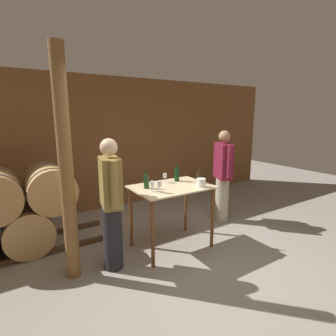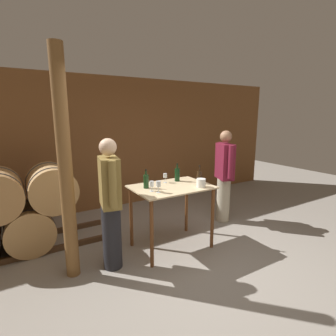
{
  "view_description": "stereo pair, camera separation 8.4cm",
  "coord_description": "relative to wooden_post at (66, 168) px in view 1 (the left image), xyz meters",
  "views": [
    {
      "loc": [
        -2.01,
        -2.23,
        1.95
      ],
      "look_at": [
        -0.04,
        0.91,
        1.19
      ],
      "focal_mm": 28.0,
      "sensor_mm": 36.0,
      "label": 1
    },
    {
      "loc": [
        -1.94,
        -2.27,
        1.95
      ],
      "look_at": [
        -0.04,
        0.91,
        1.19
      ],
      "focal_mm": 28.0,
      "sensor_mm": 36.0,
      "label": 2
    }
  ],
  "objects": [
    {
      "name": "ground_plane",
      "position": [
        1.45,
        -0.84,
        -1.35
      ],
      "size": [
        14.0,
        14.0,
        0.0
      ],
      "primitive_type": "plane",
      "color": "gray"
    },
    {
      "name": "back_wall",
      "position": [
        1.45,
        2.14,
        0.0
      ],
      "size": [
        8.4,
        0.05,
        2.7
      ],
      "color": "brown",
      "rests_on": "ground_plane"
    },
    {
      "name": "barrel_rack",
      "position": [
        -0.58,
        1.01,
        -0.75
      ],
      "size": [
        2.95,
        0.77,
        1.23
      ],
      "color": "#4C331E",
      "rests_on": "ground_plane"
    },
    {
      "name": "tasting_table",
      "position": [
        1.41,
        -0.03,
        -0.59
      ],
      "size": [
        1.12,
        0.78,
        0.94
      ],
      "color": "beige",
      "rests_on": "ground_plane"
    },
    {
      "name": "wooden_post",
      "position": [
        0.0,
        0.0,
        0.0
      ],
      "size": [
        0.16,
        0.16,
        2.7
      ],
      "color": "brown",
      "rests_on": "ground_plane"
    },
    {
      "name": "wine_bottle_far_left",
      "position": [
        1.06,
        0.07,
        -0.31
      ],
      "size": [
        0.07,
        0.07,
        0.27
      ],
      "color": "#193819",
      "rests_on": "tasting_table"
    },
    {
      "name": "wine_bottle_left",
      "position": [
        1.64,
        0.18,
        -0.31
      ],
      "size": [
        0.08,
        0.08,
        0.28
      ],
      "color": "black",
      "rests_on": "tasting_table"
    },
    {
      "name": "wine_bottle_center",
      "position": [
        1.85,
        -0.1,
        -0.31
      ],
      "size": [
        0.08,
        0.08,
        0.28
      ],
      "color": "black",
      "rests_on": "tasting_table"
    },
    {
      "name": "wine_glass_near_left",
      "position": [
        1.05,
        -0.11,
        -0.32
      ],
      "size": [
        0.06,
        0.06,
        0.14
      ],
      "color": "silver",
      "rests_on": "tasting_table"
    },
    {
      "name": "wine_glass_near_center",
      "position": [
        1.1,
        -0.21,
        -0.3
      ],
      "size": [
        0.06,
        0.06,
        0.16
      ],
      "color": "silver",
      "rests_on": "tasting_table"
    },
    {
      "name": "wine_glass_near_right",
      "position": [
        1.44,
        0.19,
        -0.31
      ],
      "size": [
        0.06,
        0.06,
        0.14
      ],
      "color": "silver",
      "rests_on": "tasting_table"
    },
    {
      "name": "ice_bucket",
      "position": [
        1.75,
        -0.28,
        -0.35
      ],
      "size": [
        0.13,
        0.13,
        0.12
      ],
      "color": "white",
      "rests_on": "tasting_table"
    },
    {
      "name": "person_host",
      "position": [
        0.48,
        -0.1,
        -0.47
      ],
      "size": [
        0.29,
        0.58,
        1.67
      ],
      "color": "#232328",
      "rests_on": "ground_plane"
    },
    {
      "name": "person_visitor_with_scarf",
      "position": [
        2.74,
        0.31,
        -0.47
      ],
      "size": [
        0.34,
        0.56,
        1.67
      ],
      "color": "#B7AD93",
      "rests_on": "ground_plane"
    }
  ]
}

